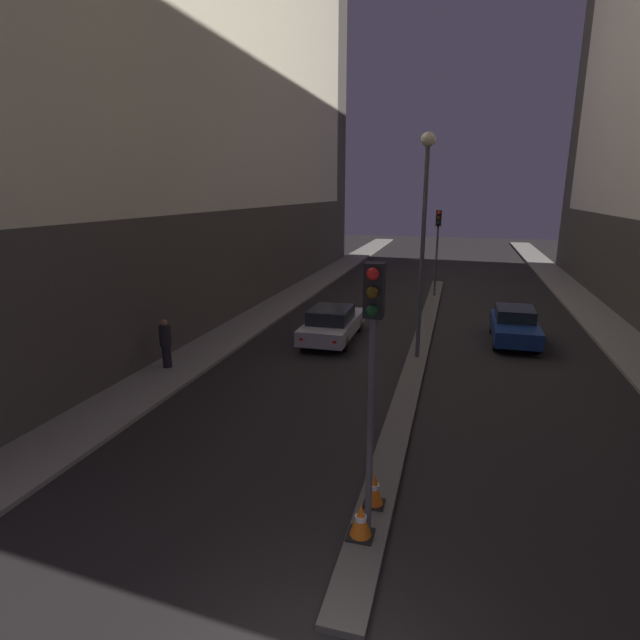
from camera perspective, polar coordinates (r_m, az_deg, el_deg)
median_strip at (r=21.29m, az=11.49°, el=-2.55°), size 0.73×29.35×0.14m
traffic_light_near at (r=8.31m, az=6.02°, el=-2.74°), size 0.32×0.42×5.00m
traffic_light_mid at (r=30.08m, az=13.31°, el=9.55°), size 0.32×0.42×5.00m
street_lamp at (r=18.35m, az=11.86°, el=12.14°), size 0.51×0.51×8.04m
traffic_cone_near at (r=9.76m, az=4.68°, el=-21.86°), size 0.48×0.48×0.65m
traffic_cone_far at (r=10.54m, az=6.24°, el=-18.62°), size 0.42×0.42×0.71m
car_left_lane at (r=21.22m, az=1.43°, el=-0.39°), size 1.90×4.77×1.48m
car_right_lane at (r=22.46m, az=21.34°, el=-0.58°), size 1.77×4.17×1.46m
pedestrian_on_left_sidewalk at (r=18.44m, az=-17.22°, el=-2.47°), size 0.42×0.42×1.75m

